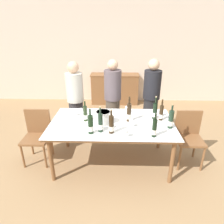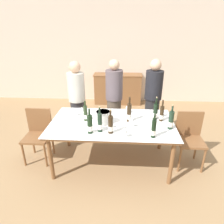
{
  "view_description": "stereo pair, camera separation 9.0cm",
  "coord_description": "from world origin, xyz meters",
  "px_view_note": "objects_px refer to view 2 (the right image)",
  "views": [
    {
      "loc": [
        0.08,
        -2.83,
        2.2
      ],
      "look_at": [
        0.0,
        0.0,
        0.95
      ],
      "focal_mm": 32.0,
      "sensor_mm": 36.0,
      "label": 1
    },
    {
      "loc": [
        0.17,
        -2.83,
        2.2
      ],
      "look_at": [
        0.0,
        0.0,
        0.95
      ],
      "focal_mm": 32.0,
      "sensor_mm": 36.0,
      "label": 2
    }
  ],
  "objects_px": {
    "wine_bottle_7": "(90,125)",
    "wine_glass_3": "(74,110)",
    "wine_bottle_0": "(171,121)",
    "wine_bottle_8": "(162,114)",
    "wine_bottle_6": "(86,113)",
    "sideboard_cabinet": "(118,89)",
    "wine_glass_4": "(128,108)",
    "wine_bottle_3": "(100,123)",
    "person_guest_right": "(153,101)",
    "wine_glass_2": "(131,122)",
    "wine_bottle_4": "(155,112)",
    "wine_glass_1": "(125,132)",
    "person_host": "(77,101)",
    "wine_glass_0": "(82,110)",
    "person_guest_left": "(114,101)",
    "ice_bucket": "(103,117)",
    "wine_bottle_1": "(129,113)",
    "wine_bottle_2": "(110,125)",
    "chair_right_end": "(190,135)",
    "dining_table": "(112,126)",
    "wine_bottle_5": "(154,129)"
  },
  "relations": [
    {
      "from": "wine_bottle_2",
      "to": "wine_glass_1",
      "type": "xyz_separation_m",
      "value": [
        0.21,
        -0.11,
        -0.04
      ]
    },
    {
      "from": "wine_bottle_0",
      "to": "wine_bottle_7",
      "type": "bearing_deg",
      "value": -170.46
    },
    {
      "from": "dining_table",
      "to": "wine_glass_1",
      "type": "distance_m",
      "value": 0.51
    },
    {
      "from": "wine_glass_4",
      "to": "dining_table",
      "type": "bearing_deg",
      "value": -123.13
    },
    {
      "from": "wine_bottle_7",
      "to": "person_host",
      "type": "relative_size",
      "value": 0.24
    },
    {
      "from": "wine_glass_2",
      "to": "chair_right_end",
      "type": "height_order",
      "value": "wine_glass_2"
    },
    {
      "from": "wine_bottle_4",
      "to": "wine_glass_2",
      "type": "height_order",
      "value": "wine_bottle_4"
    },
    {
      "from": "wine_glass_3",
      "to": "person_guest_left",
      "type": "relative_size",
      "value": 0.09
    },
    {
      "from": "sideboard_cabinet",
      "to": "wine_bottle_6",
      "type": "height_order",
      "value": "wine_bottle_6"
    },
    {
      "from": "wine_bottle_4",
      "to": "person_guest_right",
      "type": "xyz_separation_m",
      "value": [
        0.05,
        0.74,
        -0.08
      ]
    },
    {
      "from": "person_guest_right",
      "to": "wine_glass_2",
      "type": "bearing_deg",
      "value": -113.29
    },
    {
      "from": "wine_bottle_0",
      "to": "wine_bottle_3",
      "type": "height_order",
      "value": "wine_bottle_3"
    },
    {
      "from": "wine_glass_0",
      "to": "wine_glass_2",
      "type": "relative_size",
      "value": 0.99
    },
    {
      "from": "wine_bottle_5",
      "to": "person_host",
      "type": "relative_size",
      "value": 0.22
    },
    {
      "from": "sideboard_cabinet",
      "to": "wine_bottle_8",
      "type": "xyz_separation_m",
      "value": [
        0.79,
        -2.75,
        0.45
      ]
    },
    {
      "from": "wine_glass_3",
      "to": "dining_table",
      "type": "bearing_deg",
      "value": -18.55
    },
    {
      "from": "wine_bottle_8",
      "to": "wine_bottle_6",
      "type": "bearing_deg",
      "value": -177.02
    },
    {
      "from": "wine_glass_4",
      "to": "person_guest_left",
      "type": "relative_size",
      "value": 0.08
    },
    {
      "from": "wine_bottle_3",
      "to": "wine_bottle_6",
      "type": "distance_m",
      "value": 0.44
    },
    {
      "from": "wine_bottle_6",
      "to": "person_guest_left",
      "type": "xyz_separation_m",
      "value": [
        0.42,
        0.83,
        -0.08
      ]
    },
    {
      "from": "wine_bottle_6",
      "to": "wine_glass_2",
      "type": "bearing_deg",
      "value": -15.25
    },
    {
      "from": "sideboard_cabinet",
      "to": "wine_glass_4",
      "type": "distance_m",
      "value": 2.52
    },
    {
      "from": "dining_table",
      "to": "wine_bottle_7",
      "type": "height_order",
      "value": "wine_bottle_7"
    },
    {
      "from": "person_guest_right",
      "to": "sideboard_cabinet",
      "type": "bearing_deg",
      "value": 111.06
    },
    {
      "from": "wine_bottle_4",
      "to": "ice_bucket",
      "type": "bearing_deg",
      "value": -165.89
    },
    {
      "from": "wine_bottle_3",
      "to": "person_host",
      "type": "bearing_deg",
      "value": 117.32
    },
    {
      "from": "wine_glass_0",
      "to": "person_guest_left",
      "type": "relative_size",
      "value": 0.09
    },
    {
      "from": "person_host",
      "to": "person_guest_left",
      "type": "xyz_separation_m",
      "value": [
        0.73,
        0.04,
        0.01
      ]
    },
    {
      "from": "wine_bottle_2",
      "to": "chair_right_end",
      "type": "distance_m",
      "value": 1.39
    },
    {
      "from": "wine_bottle_1",
      "to": "person_guest_right",
      "type": "xyz_separation_m",
      "value": [
        0.48,
        0.84,
        -0.1
      ]
    },
    {
      "from": "wine_bottle_5",
      "to": "wine_glass_2",
      "type": "relative_size",
      "value": 2.5
    },
    {
      "from": "wine_bottle_8",
      "to": "wine_glass_0",
      "type": "xyz_separation_m",
      "value": [
        -1.32,
        0.14,
        -0.03
      ]
    },
    {
      "from": "dining_table",
      "to": "wine_glass_3",
      "type": "bearing_deg",
      "value": 161.45
    },
    {
      "from": "wine_bottle_8",
      "to": "wine_glass_1",
      "type": "xyz_separation_m",
      "value": [
        -0.58,
        -0.56,
        -0.03
      ]
    },
    {
      "from": "wine_bottle_7",
      "to": "person_host",
      "type": "xyz_separation_m",
      "value": [
        -0.45,
        1.19,
        -0.1
      ]
    },
    {
      "from": "wine_bottle_7",
      "to": "wine_bottle_8",
      "type": "xyz_separation_m",
      "value": [
        1.08,
        0.46,
        -0.01
      ]
    },
    {
      "from": "ice_bucket",
      "to": "wine_bottle_5",
      "type": "bearing_deg",
      "value": -27.07
    },
    {
      "from": "ice_bucket",
      "to": "person_host",
      "type": "bearing_deg",
      "value": 124.64
    },
    {
      "from": "wine_bottle_7",
      "to": "wine_glass_3",
      "type": "distance_m",
      "value": 0.67
    },
    {
      "from": "person_guest_right",
      "to": "person_host",
      "type": "bearing_deg",
      "value": -177.39
    },
    {
      "from": "ice_bucket",
      "to": "wine_bottle_7",
      "type": "xyz_separation_m",
      "value": [
        -0.16,
        -0.31,
        0.02
      ]
    },
    {
      "from": "wine_glass_2",
      "to": "person_host",
      "type": "xyz_separation_m",
      "value": [
        -1.04,
        0.99,
        -0.07
      ]
    },
    {
      "from": "dining_table",
      "to": "wine_bottle_5",
      "type": "distance_m",
      "value": 0.75
    },
    {
      "from": "ice_bucket",
      "to": "wine_bottle_1",
      "type": "height_order",
      "value": "wine_bottle_1"
    },
    {
      "from": "wine_bottle_5",
      "to": "ice_bucket",
      "type": "bearing_deg",
      "value": 152.93
    },
    {
      "from": "wine_bottle_4",
      "to": "wine_bottle_8",
      "type": "xyz_separation_m",
      "value": [
        0.09,
        -0.06,
        -0.01
      ]
    },
    {
      "from": "sideboard_cabinet",
      "to": "wine_glass_4",
      "type": "relative_size",
      "value": 10.68
    },
    {
      "from": "ice_bucket",
      "to": "wine_bottle_8",
      "type": "xyz_separation_m",
      "value": [
        0.92,
        0.15,
        0.01
      ]
    },
    {
      "from": "dining_table",
      "to": "wine_bottle_7",
      "type": "bearing_deg",
      "value": -129.82
    },
    {
      "from": "sideboard_cabinet",
      "to": "wine_glass_3",
      "type": "xyz_separation_m",
      "value": [
        -0.65,
        -2.64,
        0.43
      ]
    }
  ]
}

